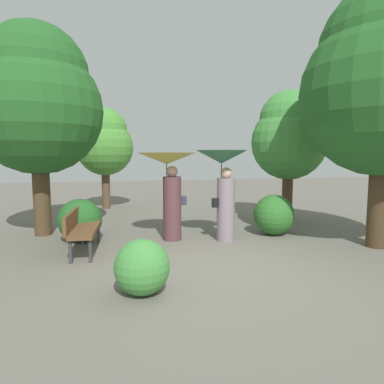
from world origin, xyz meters
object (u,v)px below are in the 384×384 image
person_right (223,177)px  person_left (169,177)px  tree_mid_right (289,136)px  park_bench (81,227)px  tree_near_left (37,99)px  tree_mid_left (105,142)px

person_right → person_left: bearing=65.3°
tree_mid_right → park_bench: bearing=-160.0°
park_bench → tree_near_left: (-1.02, 1.77, 2.67)m
person_right → park_bench: (-2.99, -0.25, -0.91)m
tree_near_left → park_bench: bearing=-60.0°
tree_mid_right → tree_mid_left: bearing=145.0°
person_right → park_bench: size_ratio=1.31×
tree_near_left → tree_mid_left: 4.17m
tree_near_left → tree_mid_right: (6.56, 0.24, -0.73)m
park_bench → tree_mid_left: size_ratio=0.43×
tree_mid_left → tree_mid_right: tree_mid_right is taller
person_right → tree_near_left: 4.64m
person_left → tree_mid_left: 5.31m
tree_mid_left → tree_mid_right: size_ratio=0.95×
person_right → park_bench: bearing=86.6°
park_bench → tree_mid_right: bearing=-65.9°
tree_near_left → tree_mid_right: size_ratio=1.32×
person_left → person_right: (1.15, -0.34, -0.01)m
person_left → person_right: size_ratio=0.97×
park_bench → tree_mid_right: tree_mid_right is taller
tree_mid_left → tree_mid_right: 6.28m
person_right → tree_mid_left: size_ratio=0.57×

